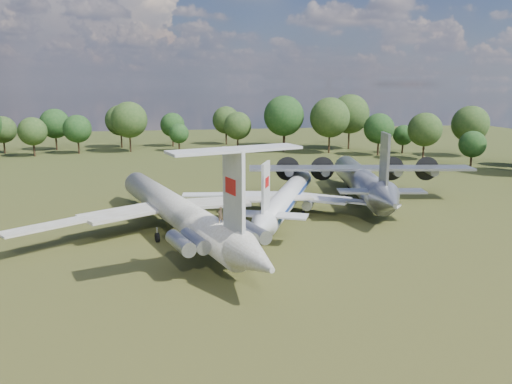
{
  "coord_description": "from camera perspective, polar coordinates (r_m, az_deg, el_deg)",
  "views": [
    {
      "loc": [
        0.43,
        -62.04,
        18.76
      ],
      "look_at": [
        12.4,
        0.41,
        5.0
      ],
      "focal_mm": 35.0,
      "sensor_mm": 36.0,
      "label": 1
    }
  ],
  "objects": [
    {
      "name": "ground",
      "position": [
        64.81,
        -10.8,
        -4.84
      ],
      "size": [
        300.0,
        300.0,
        0.0
      ],
      "primitive_type": "plane",
      "color": "#1E3A13",
      "rests_on": "ground"
    },
    {
      "name": "an12_transport",
      "position": [
        83.56,
        11.93,
        0.86
      ],
      "size": [
        43.56,
        47.02,
        5.4
      ],
      "primitive_type": null,
      "rotation": [
        0.0,
        0.0,
        -0.18
      ],
      "color": "#ACAFB4",
      "rests_on": "ground"
    },
    {
      "name": "person_on_il62",
      "position": [
        50.16,
        -4.1,
        -2.62
      ],
      "size": [
        0.72,
        0.62,
        1.65
      ],
      "primitive_type": "imported",
      "rotation": [
        0.0,
        0.0,
        3.59
      ],
      "color": "brown",
      "rests_on": "il62_airliner"
    },
    {
      "name": "il62_airliner",
      "position": [
        63.99,
        -9.22,
        -2.62
      ],
      "size": [
        53.57,
        61.6,
        5.12
      ],
      "primitive_type": null,
      "rotation": [
        0.0,
        0.0,
        0.29
      ],
      "color": "silver",
      "rests_on": "ground"
    },
    {
      "name": "tu104_jet",
      "position": [
        72.88,
        3.58,
        -1.01
      ],
      "size": [
        46.43,
        51.7,
        4.24
      ],
      "primitive_type": null,
      "rotation": [
        0.0,
        0.0,
        -0.43
      ],
      "color": "silver",
      "rests_on": "ground"
    }
  ]
}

